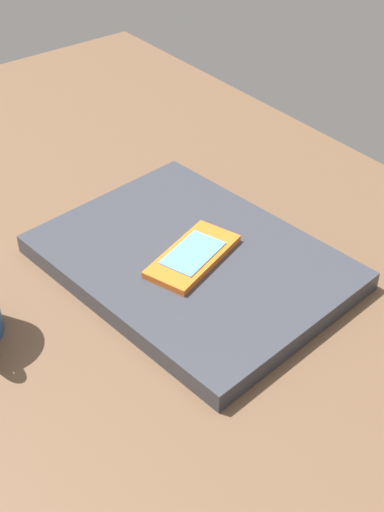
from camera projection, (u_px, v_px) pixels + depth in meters
desk_surface at (124, 261)px, 81.75cm from camera, size 120.00×80.00×3.00cm
laptop_closed at (192, 262)px, 77.47cm from camera, size 35.39×28.03×2.26cm
cell_phone_on_laptop at (193, 256)px, 75.82cm from camera, size 8.89×12.74×0.94cm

